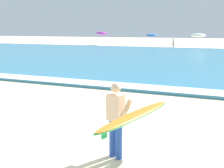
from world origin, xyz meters
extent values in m
plane|color=beige|center=(0.00, 0.00, 0.00)|extent=(160.00, 160.00, 0.00)
cube|color=teal|center=(0.00, 19.36, 0.07)|extent=(120.00, 28.00, 0.14)
cube|color=white|center=(0.00, 5.96, 0.15)|extent=(120.00, 1.19, 0.01)
cylinder|color=#284CA3|center=(2.02, -0.45, 0.44)|extent=(0.15, 0.15, 0.88)
cylinder|color=#284CA3|center=(2.19, -0.52, 0.44)|extent=(0.15, 0.15, 0.88)
cube|color=beige|center=(2.10, -0.49, 1.18)|extent=(0.40, 0.33, 0.60)
sphere|color=beige|center=(2.10, -0.49, 1.62)|extent=(0.22, 0.22, 0.22)
cylinder|color=beige|center=(1.89, -0.40, 1.13)|extent=(0.10, 0.10, 0.58)
cylinder|color=beige|center=(2.36, -0.57, 1.20)|extent=(0.33, 0.21, 0.51)
ellipsoid|color=orange|center=(2.59, -0.67, 1.13)|extent=(1.11, 2.27, 0.12)
ellipsoid|color=green|center=(2.59, -0.67, 1.11)|extent=(1.18, 2.37, 0.08)
cube|color=green|center=(2.26, -1.54, 1.01)|extent=(0.07, 0.14, 0.14)
cylinder|color=beige|center=(-13.93, 37.69, 1.01)|extent=(0.05, 0.05, 2.03)
ellipsoid|color=purple|center=(-13.93, 37.69, 2.11)|extent=(1.99, 2.03, 0.76)
cylinder|color=beige|center=(-4.31, 36.37, 0.90)|extent=(0.05, 0.05, 1.81)
ellipsoid|color=blue|center=(-4.31, 36.37, 1.88)|extent=(1.87, 1.89, 0.58)
cylinder|color=beige|center=(3.05, 36.07, 0.91)|extent=(0.05, 0.05, 1.82)
ellipsoid|color=white|center=(3.05, 36.07, 1.91)|extent=(2.30, 2.34, 0.78)
cylinder|color=#383842|center=(-0.73, 36.19, 0.42)|extent=(0.20, 0.20, 0.84)
cube|color=white|center=(-0.73, 36.19, 1.11)|extent=(0.32, 0.20, 0.54)
sphere|color=tan|center=(-0.73, 36.19, 1.48)|extent=(0.20, 0.20, 0.20)
camera|label=1|loc=(3.76, -5.28, 2.83)|focal=39.44mm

